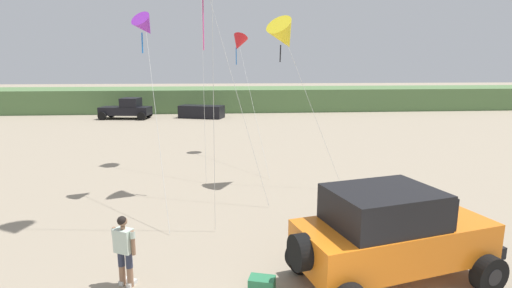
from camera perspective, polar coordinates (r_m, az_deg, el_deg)
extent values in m
cube|color=#567A47|center=(45.59, 1.03, 6.73)|extent=(90.00, 8.41, 2.44)
cube|color=orange|center=(9.56, 19.59, -13.28)|extent=(4.71, 2.83, 0.90)
cube|color=orange|center=(10.48, 26.94, -9.49)|extent=(1.47, 1.90, 0.12)
cube|color=black|center=(9.04, 18.19, -8.81)|extent=(2.65, 2.25, 0.80)
cube|color=black|center=(9.80, 23.86, -7.91)|extent=(0.49, 1.65, 0.72)
cube|color=black|center=(11.15, 28.96, -12.00)|extent=(0.62, 1.80, 0.28)
cylinder|color=black|center=(8.38, 6.57, -15.54)|extent=(0.47, 0.82, 0.77)
cylinder|color=black|center=(11.57, 23.17, -12.34)|extent=(0.89, 0.49, 0.84)
cylinder|color=black|center=(11.57, 23.17, -12.34)|extent=(0.44, 0.40, 0.38)
cylinder|color=black|center=(10.30, 31.07, -16.09)|extent=(0.89, 0.49, 0.84)
cylinder|color=black|center=(10.30, 31.07, -16.09)|extent=(0.44, 0.40, 0.38)
cylinder|color=black|center=(9.74, 6.95, -16.06)|extent=(0.89, 0.49, 0.84)
cylinder|color=black|center=(9.74, 6.95, -16.06)|extent=(0.44, 0.40, 0.38)
cylinder|color=#8C664C|center=(9.78, -19.07, -17.66)|extent=(0.14, 0.14, 0.49)
cylinder|color=#2D3347|center=(9.60, -19.23, -15.60)|extent=(0.15, 0.15, 0.36)
cube|color=silver|center=(9.90, -18.84, -18.57)|extent=(0.22, 0.28, 0.10)
cylinder|color=#8C664C|center=(9.65, -18.03, -18.01)|extent=(0.14, 0.14, 0.49)
cylinder|color=#2D3347|center=(9.47, -18.18, -15.93)|extent=(0.15, 0.15, 0.36)
cube|color=silver|center=(9.77, -17.80, -18.92)|extent=(0.22, 0.28, 0.10)
cube|color=silver|center=(9.34, -18.89, -13.29)|extent=(0.47, 0.41, 0.54)
cylinder|color=#8C664C|center=(9.50, -20.09, -13.01)|extent=(0.09, 0.09, 0.56)
cylinder|color=silver|center=(9.43, -20.17, -11.95)|extent=(0.11, 0.11, 0.16)
cylinder|color=#8C664C|center=(9.19, -17.64, -13.70)|extent=(0.09, 0.09, 0.56)
cylinder|color=silver|center=(9.11, -17.71, -12.61)|extent=(0.11, 0.11, 0.16)
cylinder|color=#8C664C|center=(9.22, -19.01, -11.54)|extent=(0.10, 0.10, 0.08)
sphere|color=#8C664C|center=(9.16, -19.07, -10.70)|extent=(0.21, 0.21, 0.21)
sphere|color=black|center=(9.15, -19.14, -10.61)|extent=(0.21, 0.21, 0.21)
cube|color=#2D7F51|center=(9.00, 0.88, -20.12)|extent=(0.64, 0.50, 0.38)
cube|color=black|center=(38.92, -18.64, 4.66)|extent=(4.81, 2.50, 0.76)
cube|color=black|center=(38.65, -17.95, 5.85)|extent=(1.83, 2.00, 0.84)
cylinder|color=black|center=(39.33, -15.54, 4.35)|extent=(0.79, 0.36, 0.76)
cylinder|color=black|center=(37.35, -16.53, 3.94)|extent=(0.79, 0.36, 0.76)
cylinder|color=black|center=(40.63, -20.52, 4.25)|extent=(0.79, 0.36, 0.76)
cylinder|color=black|center=(38.72, -21.72, 3.85)|extent=(0.79, 0.36, 0.76)
cube|color=black|center=(37.93, -8.02, 4.74)|extent=(4.52, 2.96, 1.20)
cone|color=purple|center=(15.51, -15.96, 16.32)|extent=(1.05, 1.12, 1.24)
cylinder|color=blue|center=(15.49, -16.39, 14.08)|extent=(0.05, 0.11, 0.75)
cylinder|color=silver|center=(13.31, -14.47, 3.69)|extent=(1.18, 4.36, 6.30)
cone|color=yellow|center=(16.33, 4.18, 15.57)|extent=(1.80, 1.58, 1.90)
cylinder|color=black|center=(16.27, 3.61, 13.14)|extent=(0.05, 0.17, 0.68)
cylinder|color=silver|center=(15.87, 8.43, 4.66)|extent=(2.24, 1.52, 6.05)
cylinder|color=#E04C93|center=(15.14, -7.77, 17.21)|extent=(0.05, 0.45, 1.96)
cylinder|color=silver|center=(13.99, -2.78, 7.21)|extent=(2.10, 2.21, 7.67)
cone|color=red|center=(22.29, -2.55, 14.65)|extent=(1.34, 1.39, 1.16)
cylinder|color=blue|center=(22.26, -2.93, 12.80)|extent=(0.05, 0.13, 0.94)
cylinder|color=silver|center=(19.40, -0.54, 6.09)|extent=(1.04, 5.96, 6.14)
cylinder|color=silver|center=(18.03, -7.88, 14.51)|extent=(0.20, 4.05, 11.74)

